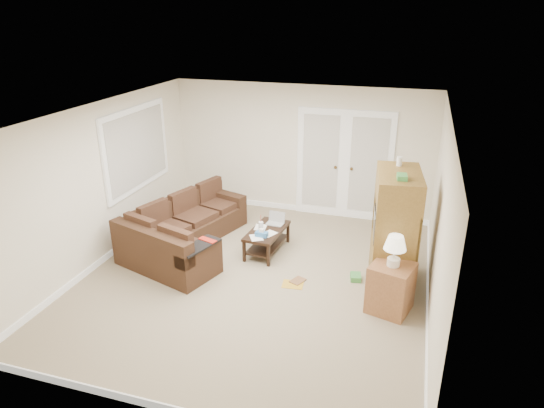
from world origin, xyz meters
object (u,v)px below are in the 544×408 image
(coffee_table, at_px, (267,239))
(side_cabinet, at_px, (391,284))
(sectional_sofa, at_px, (182,234))
(tv_armoire, at_px, (394,229))

(coffee_table, height_order, side_cabinet, side_cabinet)
(sectional_sofa, relative_size, tv_armoire, 1.52)
(side_cabinet, bearing_deg, coffee_table, 167.14)
(tv_armoire, xyz_separation_m, side_cabinet, (0.05, -0.71, -0.47))
(coffee_table, xyz_separation_m, side_cabinet, (2.08, -1.14, 0.18))
(sectional_sofa, distance_m, coffee_table, 1.43)
(coffee_table, bearing_deg, side_cabinet, -24.21)
(coffee_table, height_order, tv_armoire, tv_armoire)
(coffee_table, relative_size, side_cabinet, 0.92)
(tv_armoire, height_order, side_cabinet, tv_armoire)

